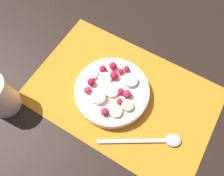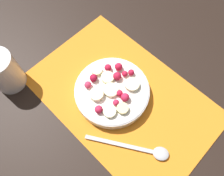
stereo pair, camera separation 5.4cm
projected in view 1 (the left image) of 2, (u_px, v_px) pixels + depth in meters
name	position (u px, v px, depth m)	size (l,w,h in m)	color
ground_plane	(122.00, 95.00, 0.57)	(3.00, 3.00, 0.00)	black
placemat	(122.00, 94.00, 0.57)	(0.48, 0.31, 0.01)	orange
fruit_bowl	(112.00, 91.00, 0.55)	(0.19, 0.19, 0.05)	white
spoon	(157.00, 140.00, 0.51)	(0.18, 0.12, 0.01)	#B2B2B7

